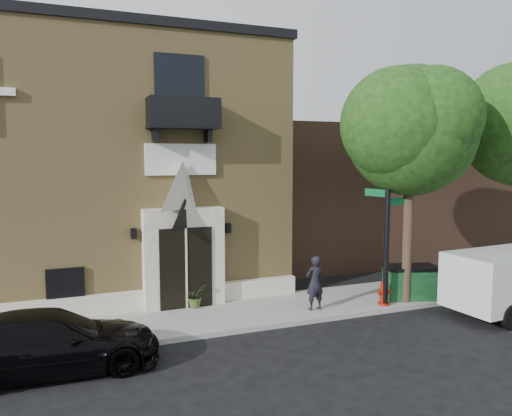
{
  "coord_description": "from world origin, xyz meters",
  "views": [
    {
      "loc": [
        -4.7,
        -12.84,
        5.0
      ],
      "look_at": [
        1.21,
        2.0,
        3.34
      ],
      "focal_mm": 35.0,
      "sensor_mm": 36.0,
      "label": 1
    }
  ],
  "objects_px": {
    "street_sign": "(387,205)",
    "fire_hydrant": "(384,293)",
    "dumpster": "(411,282)",
    "pedestrian_near": "(315,283)",
    "black_sedan": "(50,342)"
  },
  "relations": [
    {
      "from": "black_sedan",
      "to": "pedestrian_near",
      "type": "bearing_deg",
      "value": -77.94
    },
    {
      "from": "black_sedan",
      "to": "street_sign",
      "type": "height_order",
      "value": "street_sign"
    },
    {
      "from": "dumpster",
      "to": "pedestrian_near",
      "type": "relative_size",
      "value": 1.12
    },
    {
      "from": "street_sign",
      "to": "fire_hydrant",
      "type": "height_order",
      "value": "street_sign"
    },
    {
      "from": "street_sign",
      "to": "fire_hydrant",
      "type": "xyz_separation_m",
      "value": [
        0.01,
        0.05,
        -2.9
      ]
    },
    {
      "from": "street_sign",
      "to": "pedestrian_near",
      "type": "bearing_deg",
      "value": 155.82
    },
    {
      "from": "street_sign",
      "to": "fire_hydrant",
      "type": "bearing_deg",
      "value": 69.79
    },
    {
      "from": "pedestrian_near",
      "to": "street_sign",
      "type": "bearing_deg",
      "value": 164.62
    },
    {
      "from": "street_sign",
      "to": "dumpster",
      "type": "xyz_separation_m",
      "value": [
        1.31,
        0.37,
        -2.73
      ]
    },
    {
      "from": "black_sedan",
      "to": "dumpster",
      "type": "xyz_separation_m",
      "value": [
        11.41,
        1.45,
        -0.0
      ]
    },
    {
      "from": "street_sign",
      "to": "dumpster",
      "type": "relative_size",
      "value": 3.39
    },
    {
      "from": "black_sedan",
      "to": "fire_hydrant",
      "type": "bearing_deg",
      "value": -82.69
    },
    {
      "from": "pedestrian_near",
      "to": "dumpster",
      "type": "bearing_deg",
      "value": 174.15
    },
    {
      "from": "dumpster",
      "to": "fire_hydrant",
      "type": "bearing_deg",
      "value": -149.45
    },
    {
      "from": "black_sedan",
      "to": "pedestrian_near",
      "type": "distance_m",
      "value": 7.9
    }
  ]
}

